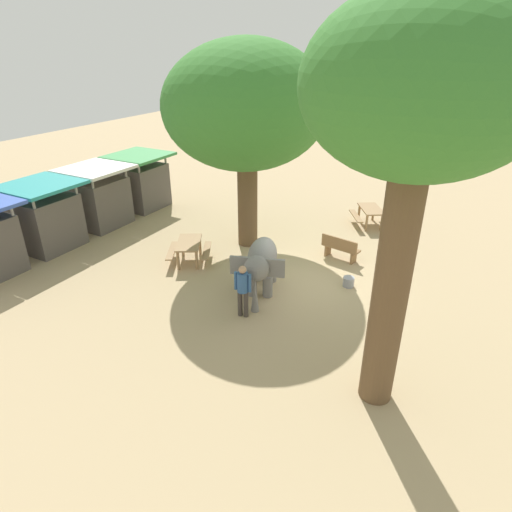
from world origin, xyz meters
TOP-DOWN VIEW (x-y plane):
  - ground_plane at (0.00, 0.00)m, footprint 60.00×60.00m
  - elephant at (-1.23, 0.92)m, footprint 2.40×1.81m
  - person_handler at (-2.68, 0.73)m, footprint 0.32×0.50m
  - shade_tree_main at (-3.97, -3.43)m, footprint 4.32×3.96m
  - shade_tree_secondary at (1.79, 3.12)m, footprint 6.13×5.62m
  - wooden_bench at (2.15, -0.51)m, footprint 0.64×1.45m
  - picnic_table_near at (5.91, -0.58)m, footprint 2.05×2.05m
  - picnic_table_far at (-0.61, 4.15)m, footprint 2.04×2.03m
  - market_stall_teal at (-2.14, 9.57)m, footprint 2.50×2.50m
  - market_stall_white at (0.46, 9.57)m, footprint 2.50×2.50m
  - market_stall_green at (3.06, 9.57)m, footprint 2.50×2.50m
  - feed_bucket at (0.42, -1.41)m, footprint 0.36×0.36m

SIDE VIEW (x-z plane):
  - ground_plane at x=0.00m, z-range 0.00..0.00m
  - feed_bucket at x=0.42m, z-range 0.00..0.32m
  - wooden_bench at x=2.15m, z-range 0.03..0.91m
  - picnic_table_near at x=5.91m, z-range 0.20..0.98m
  - picnic_table_far at x=-0.61m, z-range 0.20..0.98m
  - person_handler at x=-2.68m, z-range 0.14..1.76m
  - elephant at x=-1.23m, z-range 0.23..1.89m
  - market_stall_teal at x=-2.14m, z-range -0.12..2.40m
  - market_stall_white at x=0.46m, z-range -0.12..2.40m
  - market_stall_green at x=3.06m, z-range -0.12..2.40m
  - shade_tree_secondary at x=1.79m, z-range 1.45..8.80m
  - shade_tree_main at x=-3.97m, z-range 2.30..10.36m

